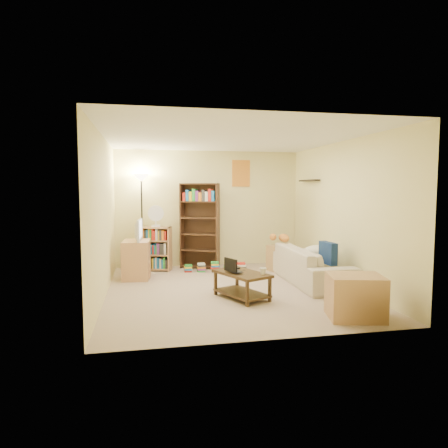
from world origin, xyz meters
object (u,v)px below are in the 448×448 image
at_px(tv_stand, 136,260).
at_px(mug, 263,271).
at_px(floor_lamp, 142,194).
at_px(sofa, 311,265).
at_px(television, 136,230).
at_px(desk_fan, 156,216).
at_px(coffee_table, 242,282).
at_px(laptop, 237,271).
at_px(side_table, 282,258).
at_px(tabby_cat, 282,238).
at_px(short_bookshelf, 154,249).
at_px(tall_bookshelf, 200,224).
at_px(end_cabinet, 355,297).

bearing_deg(tv_stand, mug, -40.41).
bearing_deg(floor_lamp, sofa, -30.70).
distance_m(television, desk_fan, 0.78).
distance_m(coffee_table, laptop, 0.18).
relative_size(desk_fan, side_table, 0.84).
relative_size(tabby_cat, coffee_table, 0.47).
bearing_deg(short_bookshelf, coffee_table, -45.13).
xyz_separation_m(sofa, tall_bookshelf, (-1.80, 1.66, 0.64)).
relative_size(coffee_table, end_cabinet, 1.53).
bearing_deg(side_table, desk_fan, 168.16).
xyz_separation_m(tv_stand, television, (0.00, 0.00, 0.56)).
relative_size(laptop, tv_stand, 0.58).
distance_m(tv_stand, floor_lamp, 1.50).
xyz_separation_m(television, floor_lamp, (0.11, 0.86, 0.67)).
bearing_deg(sofa, floor_lamp, 60.20).
bearing_deg(coffee_table, desk_fan, 93.17).
bearing_deg(desk_fan, floor_lamp, 142.52).
relative_size(coffee_table, laptop, 2.49).
height_order(side_table, end_cabinet, end_cabinet).
relative_size(television, desk_fan, 1.59).
bearing_deg(television, end_cabinet, -130.85).
bearing_deg(floor_lamp, laptop, -60.32).
height_order(sofa, side_table, sofa).
xyz_separation_m(laptop, tall_bookshelf, (-0.25, 2.42, 0.53)).
relative_size(sofa, floor_lamp, 1.09).
bearing_deg(coffee_table, side_table, 30.63).
height_order(television, desk_fan, desk_fan).
height_order(tabby_cat, coffee_table, tabby_cat).
relative_size(coffee_table, side_table, 1.97).
relative_size(laptop, short_bookshelf, 0.46).
height_order(television, end_cabinet, television).
bearing_deg(sofa, desk_fan, 60.96).
xyz_separation_m(coffee_table, desk_fan, (-1.23, 2.36, 0.88)).
bearing_deg(tall_bookshelf, tabby_cat, -4.20).
relative_size(coffee_table, mug, 7.96).
bearing_deg(television, sofa, -101.35).
bearing_deg(tv_stand, sofa, -11.35).
bearing_deg(tv_stand, end_cabinet, -40.85).
distance_m(sofa, tv_stand, 3.23).
height_order(tabby_cat, tall_bookshelf, tall_bookshelf).
bearing_deg(desk_fan, laptop, -63.32).
bearing_deg(tv_stand, floor_lamp, 87.96).
bearing_deg(desk_fan, coffee_table, -62.56).
bearing_deg(laptop, short_bookshelf, 14.91).
bearing_deg(tall_bookshelf, tv_stand, -126.11).
bearing_deg(mug, tall_bookshelf, 102.46).
xyz_separation_m(mug, side_table, (1.01, 2.04, -0.19)).
height_order(tv_stand, desk_fan, desk_fan).
relative_size(desk_fan, floor_lamp, 0.22).
height_order(desk_fan, end_cabinet, desk_fan).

